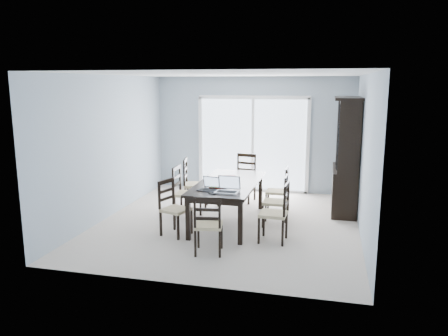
{
  "coord_description": "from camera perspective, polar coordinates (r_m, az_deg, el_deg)",
  "views": [
    {
      "loc": [
        1.68,
        -7.28,
        2.45
      ],
      "look_at": [
        -0.08,
        0.0,
        0.99
      ],
      "focal_mm": 35.0,
      "sensor_mm": 36.0,
      "label": 1
    }
  ],
  "objects": [
    {
      "name": "floor",
      "position": [
        7.86,
        0.56,
        -7.15
      ],
      "size": [
        5.0,
        5.0,
        0.0
      ],
      "primitive_type": "plane",
      "color": "beige",
      "rests_on": "ground"
    },
    {
      "name": "ceiling",
      "position": [
        7.47,
        0.6,
        12.16
      ],
      "size": [
        5.0,
        5.0,
        0.0
      ],
      "primitive_type": "plane",
      "rotation": [
        3.14,
        0.0,
        0.0
      ],
      "color": "white",
      "rests_on": "back_wall"
    },
    {
      "name": "back_wall",
      "position": [
        9.99,
        3.82,
        4.38
      ],
      "size": [
        4.5,
        0.02,
        2.6
      ],
      "primitive_type": "cube",
      "color": "#97A7B4",
      "rests_on": "floor"
    },
    {
      "name": "wall_left",
      "position": [
        8.35,
        -14.66,
        2.74
      ],
      "size": [
        0.02,
        5.0,
        2.6
      ],
      "primitive_type": "cube",
      "color": "#97A7B4",
      "rests_on": "floor"
    },
    {
      "name": "wall_right",
      "position": [
        7.39,
        17.85,
        1.53
      ],
      "size": [
        0.02,
        5.0,
        2.6
      ],
      "primitive_type": "cube",
      "color": "#97A7B4",
      "rests_on": "floor"
    },
    {
      "name": "balcony",
      "position": [
        11.19,
        4.61,
        -1.93
      ],
      "size": [
        4.5,
        2.0,
        0.1
      ],
      "primitive_type": "cube",
      "color": "gray",
      "rests_on": "ground"
    },
    {
      "name": "railing",
      "position": [
        12.05,
        5.4,
        1.9
      ],
      "size": [
        4.5,
        0.06,
        1.1
      ],
      "primitive_type": "cube",
      "color": "#99999E",
      "rests_on": "balcony"
    },
    {
      "name": "dining_table",
      "position": [
        7.68,
        0.57,
        -2.37
      ],
      "size": [
        1.0,
        2.2,
        0.75
      ],
      "color": "black",
      "rests_on": "floor"
    },
    {
      "name": "china_hutch",
      "position": [
        8.65,
        15.69,
        1.43
      ],
      "size": [
        0.5,
        1.38,
        2.2
      ],
      "color": "black",
      "rests_on": "floor"
    },
    {
      "name": "sliding_door",
      "position": [
        9.99,
        3.78,
        3.15
      ],
      "size": [
        2.52,
        0.05,
        2.18
      ],
      "color": "silver",
      "rests_on": "floor"
    },
    {
      "name": "chair_left_near",
      "position": [
        7.19,
        -6.88,
        -4.34
      ],
      "size": [
        0.51,
        0.5,
        1.05
      ],
      "rotation": [
        0.0,
        0.0,
        -1.89
      ],
      "color": "black",
      "rests_on": "floor"
    },
    {
      "name": "chair_left_mid",
      "position": [
        8.04,
        -5.44,
        -2.41
      ],
      "size": [
        0.43,
        0.42,
        1.12
      ],
      "rotation": [
        0.0,
        0.0,
        -1.57
      ],
      "color": "black",
      "rests_on": "floor"
    },
    {
      "name": "chair_left_far",
      "position": [
        8.65,
        -4.31,
        -1.3
      ],
      "size": [
        0.52,
        0.51,
        1.15
      ],
      "rotation": [
        0.0,
        0.0,
        -1.37
      ],
      "color": "black",
      "rests_on": "floor"
    },
    {
      "name": "chair_right_near",
      "position": [
        6.84,
        7.25,
        -4.97
      ],
      "size": [
        0.44,
        0.43,
        1.09
      ],
      "rotation": [
        0.0,
        0.0,
        1.51
      ],
      "color": "black",
      "rests_on": "floor"
    },
    {
      "name": "chair_right_mid",
      "position": [
        7.61,
        7.3,
        -3.56
      ],
      "size": [
        0.4,
        0.39,
        1.04
      ],
      "rotation": [
        0.0,
        0.0,
        1.57
      ],
      "color": "black",
      "rests_on": "floor"
    },
    {
      "name": "chair_right_far",
      "position": [
        8.36,
        7.48,
        -2.27
      ],
      "size": [
        0.4,
        0.39,
        1.02
      ],
      "rotation": [
        0.0,
        0.0,
        1.59
      ],
      "color": "black",
      "rests_on": "floor"
    },
    {
      "name": "chair_end_near",
      "position": [
        6.28,
        -2.1,
        -6.64
      ],
      "size": [
        0.45,
        0.46,
        1.03
      ],
      "rotation": [
        0.0,
        0.0,
        0.17
      ],
      "color": "black",
      "rests_on": "floor"
    },
    {
      "name": "chair_end_far",
      "position": [
        9.21,
        2.74,
        -0.56
      ],
      "size": [
        0.49,
        0.5,
        1.14
      ],
      "rotation": [
        0.0,
        0.0,
        2.98
      ],
      "color": "black",
      "rests_on": "floor"
    },
    {
      "name": "laptop_dark",
      "position": [
        7.04,
        -2.09,
        -2.54
      ],
      "size": [
        0.35,
        0.28,
        0.21
      ],
      "rotation": [
        0.0,
        0.0,
        -0.22
      ],
      "color": "black",
      "rests_on": "dining_table"
    },
    {
      "name": "laptop_silver",
      "position": [
        6.89,
        0.38,
        -2.75
      ],
      "size": [
        0.37,
        0.27,
        0.25
      ],
      "rotation": [
        0.0,
        0.0,
        -0.03
      ],
      "color": "silver",
      "rests_on": "dining_table"
    },
    {
      "name": "book_stack",
      "position": [
        7.2,
        -0.82,
        -2.45
      ],
      "size": [
        0.31,
        0.26,
        0.05
      ],
      "rotation": [
        0.0,
        0.0,
        0.04
      ],
      "color": "maroon",
      "rests_on": "dining_table"
    },
    {
      "name": "cell_phone",
      "position": [
        6.83,
        -1.55,
        -3.35
      ],
      "size": [
        0.13,
        0.1,
        0.01
      ],
      "primitive_type": "cube",
      "rotation": [
        0.0,
        0.0,
        -0.43
      ],
      "color": "black",
      "rests_on": "dining_table"
    },
    {
      "name": "game_box",
      "position": [
        7.78,
        0.42,
        -1.31
      ],
      "size": [
        0.34,
        0.24,
        0.08
      ],
      "primitive_type": "cube",
      "rotation": [
        0.0,
        0.0,
        0.33
      ],
      "color": "#440D17",
      "rests_on": "dining_table"
    },
    {
      "name": "hot_tub",
      "position": [
        11.18,
        1.68,
        0.8
      ],
      "size": [
        1.88,
        1.7,
        0.93
      ],
      "rotation": [
        0.0,
        0.0,
        -0.06
      ],
      "color": "maroon",
      "rests_on": "balcony"
    }
  ]
}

